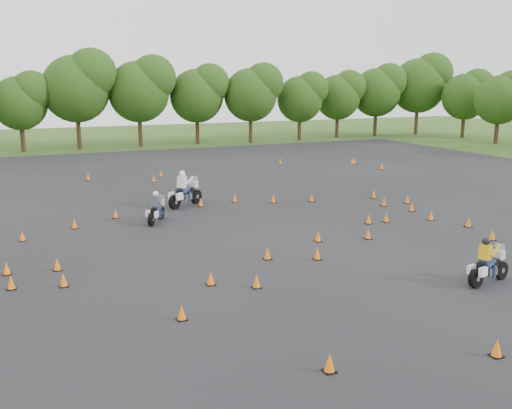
# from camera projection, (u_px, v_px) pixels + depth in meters

# --- Properties ---
(ground) EXTENTS (140.00, 140.00, 0.00)m
(ground) POSITION_uv_depth(u_px,v_px,m) (296.00, 253.00, 23.00)
(ground) COLOR #2D5119
(ground) RESTS_ON ground
(asphalt_pad) EXTENTS (62.00, 62.00, 0.00)m
(asphalt_pad) POSITION_uv_depth(u_px,v_px,m) (240.00, 220.00, 28.36)
(asphalt_pad) COLOR black
(asphalt_pad) RESTS_ON ground
(treeline) EXTENTS (86.91, 32.48, 10.77)m
(treeline) POSITION_uv_depth(u_px,v_px,m) (135.00, 105.00, 53.67)
(treeline) COLOR #244213
(treeline) RESTS_ON ground
(traffic_cones) EXTENTS (36.26, 33.38, 0.45)m
(traffic_cones) POSITION_uv_depth(u_px,v_px,m) (234.00, 217.00, 27.97)
(traffic_cones) COLOR orange
(traffic_cones) RESTS_ON asphalt_pad
(rider_grey) EXTENTS (1.64, 2.07, 1.59)m
(rider_grey) POSITION_uv_depth(u_px,v_px,m) (156.00, 206.00, 27.78)
(rider_grey) COLOR #3C4043
(rider_grey) RESTS_ON ground
(rider_yellow) EXTENTS (2.19, 1.07, 1.62)m
(rider_yellow) POSITION_uv_depth(u_px,v_px,m) (490.00, 261.00, 19.34)
(rider_yellow) COLOR gold
(rider_yellow) RESTS_ON ground
(rider_white) EXTENTS (2.61, 2.10, 2.01)m
(rider_white) POSITION_uv_depth(u_px,v_px,m) (185.00, 188.00, 31.36)
(rider_white) COLOR silver
(rider_white) RESTS_ON ground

